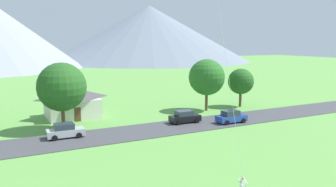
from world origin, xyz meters
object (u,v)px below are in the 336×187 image
at_px(house_left_center, 72,102).
at_px(tree_near_right, 241,81).
at_px(parked_car_silver_mid_east, 65,131).
at_px(parked_car_black_west_end, 185,117).
at_px(tree_left_of_center, 207,77).
at_px(parked_car_blue_east_end, 231,117).
at_px(tree_center, 62,87).

distance_m(house_left_center, tree_near_right, 27.85).
height_order(house_left_center, parked_car_silver_mid_east, house_left_center).
bearing_deg(parked_car_black_west_end, parked_car_silver_mid_east, 179.98).
xyz_separation_m(tree_left_of_center, tree_near_right, (7.04, 0.14, -1.07)).
bearing_deg(parked_car_blue_east_end, tree_center, 161.93).
height_order(tree_left_of_center, parked_car_black_west_end, tree_left_of_center).
bearing_deg(tree_near_right, house_left_center, 169.82).
distance_m(house_left_center, parked_car_black_west_end, 16.92).
relative_size(house_left_center, parked_car_blue_east_end, 1.83).
relative_size(tree_left_of_center, tree_near_right, 1.27).
height_order(tree_left_of_center, tree_near_right, tree_left_of_center).
distance_m(tree_left_of_center, tree_center, 23.05).
relative_size(house_left_center, tree_left_of_center, 0.93).
height_order(tree_near_right, parked_car_silver_mid_east, tree_near_right).
xyz_separation_m(tree_center, parked_car_silver_mid_east, (-0.57, -3.95, -4.61)).
height_order(parked_car_black_west_end, parked_car_silver_mid_east, same).
height_order(tree_left_of_center, parked_car_blue_east_end, tree_left_of_center).
bearing_deg(house_left_center, parked_car_blue_east_end, -37.15).
xyz_separation_m(tree_center, tree_near_right, (30.01, 2.16, -1.15)).
distance_m(parked_car_silver_mid_east, parked_car_blue_east_end, 21.83).
relative_size(tree_near_right, parked_car_silver_mid_east, 1.53).
height_order(tree_center, parked_car_silver_mid_east, tree_center).
bearing_deg(parked_car_black_west_end, tree_center, 165.60).
distance_m(tree_near_right, parked_car_silver_mid_east, 31.37).
bearing_deg(tree_center, tree_near_right, 4.11).
bearing_deg(tree_near_right, tree_center, -175.89).
xyz_separation_m(parked_car_black_west_end, parked_car_silver_mid_east, (-15.99, 0.01, 0.00)).
relative_size(parked_car_black_west_end, parked_car_silver_mid_east, 1.00).
distance_m(tree_left_of_center, parked_car_silver_mid_east, 24.70).
distance_m(parked_car_black_west_end, parked_car_blue_east_end, 6.35).
relative_size(parked_car_silver_mid_east, parked_car_blue_east_end, 1.00).
xyz_separation_m(tree_center, parked_car_black_west_end, (15.42, -3.96, -4.61)).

